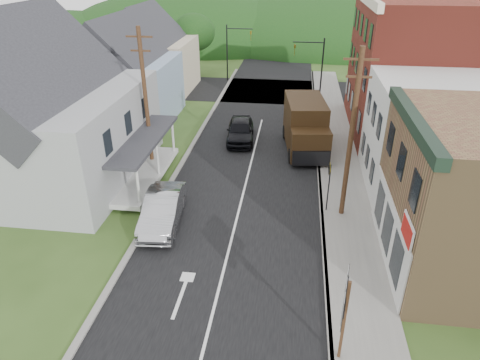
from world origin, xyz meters
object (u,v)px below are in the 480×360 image
at_px(silver_sedan, 163,210).
at_px(dark_sedan, 240,130).
at_px(route_sign_cluster, 344,309).
at_px(delivery_van, 306,126).
at_px(warning_sign, 329,180).

height_order(silver_sedan, dark_sedan, dark_sedan).
bearing_deg(route_sign_cluster, delivery_van, 103.38).
height_order(dark_sedan, route_sign_cluster, route_sign_cluster).
distance_m(silver_sedan, dark_sedan, 12.05).
height_order(route_sign_cluster, warning_sign, route_sign_cluster).
bearing_deg(route_sign_cluster, dark_sedan, 116.91).
bearing_deg(dark_sedan, warning_sign, -63.21).
relative_size(silver_sedan, dark_sedan, 1.03).
xyz_separation_m(route_sign_cluster, warning_sign, (0.02, 9.80, -0.32)).
height_order(dark_sedan, delivery_van, delivery_van).
distance_m(silver_sedan, delivery_van, 13.00).
distance_m(delivery_van, warning_sign, 8.51).
distance_m(dark_sedan, warning_sign, 11.32).
bearing_deg(silver_sedan, warning_sign, 9.35).
bearing_deg(dark_sedan, delivery_van, -18.29).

